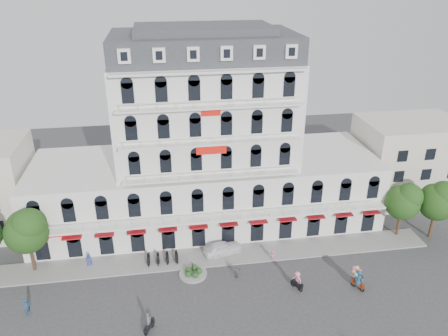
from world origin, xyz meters
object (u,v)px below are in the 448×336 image
rider_west (149,323)px  rider_center (297,280)px  rider_east (359,280)px  balloon_vendor (359,278)px  parked_car (223,248)px

rider_west → rider_center: size_ratio=0.96×
rider_east → rider_west: bearing=64.3°
rider_east → balloon_vendor: 0.31m
rider_west → rider_east: 22.58m
rider_east → rider_center: bearing=48.7°
rider_east → balloon_vendor: (0.16, 0.26, 0.06)m
rider_west → rider_east: size_ratio=0.92×
parked_car → rider_center: 10.29m
rider_east → parked_car: bearing=25.1°
parked_car → balloon_vendor: (13.70, -8.30, 0.45)m
parked_car → balloon_vendor: balloon_vendor is taller
parked_car → rider_east: 16.03m
parked_car → rider_west: 14.35m
rider_east → balloon_vendor: size_ratio=0.96×
parked_car → rider_center: (6.97, -7.56, 0.39)m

